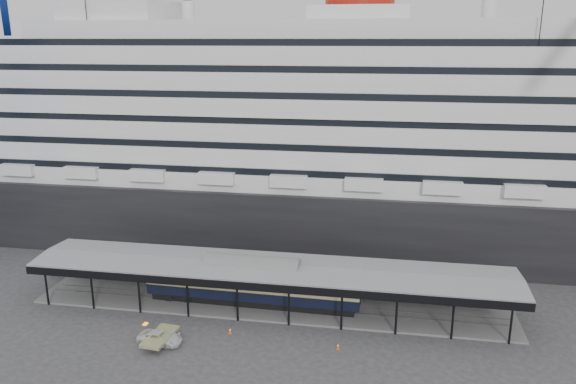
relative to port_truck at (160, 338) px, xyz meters
name	(u,v)px	position (x,y,z in m)	size (l,w,h in m)	color
ground	(261,327)	(9.55, 5.16, -0.65)	(200.00, 200.00, 0.00)	#333335
cruise_ship	(304,119)	(9.60, 37.16, 17.70)	(130.00, 30.00, 43.90)	black
platform_canopy	(270,288)	(9.55, 10.16, 1.72)	(56.00, 9.18, 5.30)	slate
port_truck	(160,338)	(0.00, 0.00, 0.00)	(2.14, 4.65, 1.29)	silver
pullman_carriage	(252,281)	(7.42, 10.16, 2.33)	(25.33, 3.81, 24.80)	black
traffic_cone_left	(179,334)	(1.43, 1.57, -0.31)	(0.44, 0.44, 0.67)	#DA570C
traffic_cone_mid	(230,330)	(6.57, 3.21, -0.31)	(0.45, 0.45, 0.68)	#F65E0D
traffic_cone_right	(338,346)	(18.20, 2.01, -0.31)	(0.44, 0.44, 0.67)	orange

